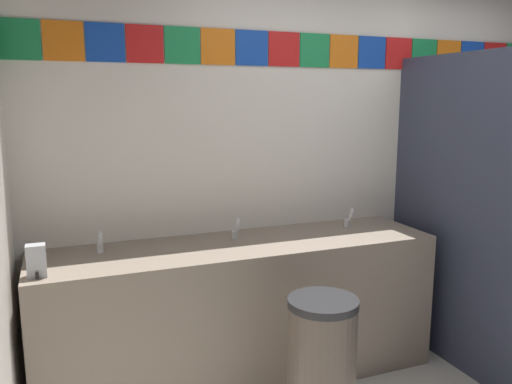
% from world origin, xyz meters
% --- Properties ---
extents(wall_back, '(4.42, 0.09, 2.55)m').
position_xyz_m(wall_back, '(-0.00, 1.54, 1.28)').
color(wall_back, silver).
rests_on(wall_back, ground_plane).
extents(vanity_counter, '(2.39, 0.61, 0.86)m').
position_xyz_m(vanity_counter, '(-0.96, 1.19, 0.44)').
color(vanity_counter, gray).
rests_on(vanity_counter, ground_plane).
extents(faucet_left, '(0.04, 0.10, 0.14)m').
position_xyz_m(faucet_left, '(-1.76, 1.28, 0.92)').
color(faucet_left, silver).
rests_on(faucet_left, vanity_counter).
extents(faucet_center, '(0.04, 0.10, 0.14)m').
position_xyz_m(faucet_center, '(-0.96, 1.28, 0.92)').
color(faucet_center, silver).
rests_on(faucet_center, vanity_counter).
extents(faucet_right, '(0.04, 0.10, 0.14)m').
position_xyz_m(faucet_right, '(-0.16, 1.28, 0.92)').
color(faucet_right, silver).
rests_on(faucet_right, vanity_counter).
extents(soap_dispenser, '(0.09, 0.09, 0.16)m').
position_xyz_m(soap_dispenser, '(-2.08, 1.00, 0.94)').
color(soap_dispenser, '#B7BABF').
rests_on(soap_dispenser, vanity_counter).
extents(toilet, '(0.39, 0.49, 0.74)m').
position_xyz_m(toilet, '(0.96, 1.12, 0.30)').
color(toilet, white).
rests_on(toilet, ground_plane).
extents(trash_bin, '(0.36, 0.36, 0.74)m').
position_xyz_m(trash_bin, '(-0.77, 0.52, 0.37)').
color(trash_bin, brown).
rests_on(trash_bin, ground_plane).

